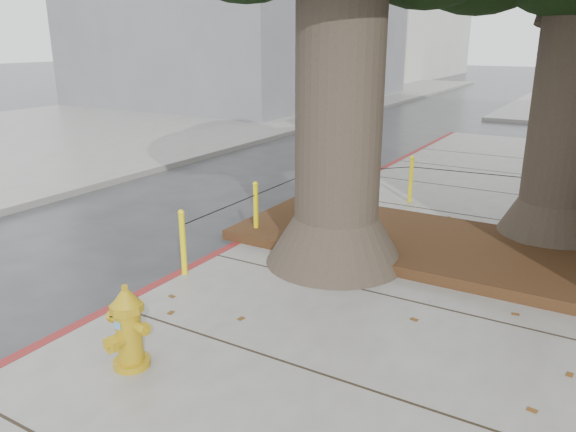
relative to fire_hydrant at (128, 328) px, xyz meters
name	(u,v)px	position (x,y,z in m)	size (l,w,h in m)	color
ground	(248,362)	(0.84, 0.85, -0.58)	(140.00, 140.00, 0.00)	#28282B
sidewalk_opposite	(92,128)	(-13.16, 10.85, -0.51)	(14.00, 60.00, 0.15)	slate
curb_red	(234,249)	(-1.16, 3.35, -0.51)	(0.14, 26.00, 0.16)	maroon
planter_bed	(439,246)	(1.74, 4.75, -0.35)	(6.40, 2.60, 0.16)	black
bollard_ring	(349,196)	(-0.03, 5.22, 0.08)	(3.79, 5.39, 0.95)	yellow
fire_hydrant	(128,328)	(0.00, 0.00, 0.00)	(0.46, 0.42, 0.88)	#BF9813
car_dark	(270,97)	(-10.82, 19.63, 0.00)	(1.62, 3.98, 1.16)	black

